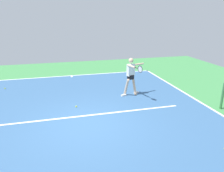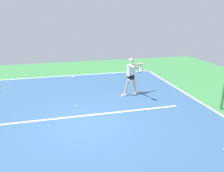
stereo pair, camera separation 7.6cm
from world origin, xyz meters
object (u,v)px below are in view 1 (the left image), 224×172
(tennis_player, at_px, (131,74))
(tennis_ball_near_player, at_px, (76,106))
(net_post, at_px, (222,96))
(tennis_ball_centre_court, at_px, (5,88))

(tennis_player, height_order, tennis_ball_near_player, tennis_player)
(net_post, xyz_separation_m, tennis_player, (2.91, -2.37, 0.45))
(tennis_ball_near_player, bearing_deg, tennis_ball_centre_court, -44.50)
(tennis_player, distance_m, tennis_ball_centre_court, 6.31)
(tennis_player, bearing_deg, net_post, 124.52)
(net_post, height_order, tennis_ball_centre_court, net_post)
(tennis_player, xyz_separation_m, tennis_ball_near_player, (2.58, 0.80, -0.95))
(net_post, bearing_deg, tennis_player, -39.22)
(tennis_ball_centre_court, bearing_deg, net_post, 151.46)
(tennis_player, relative_size, tennis_ball_near_player, 26.20)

